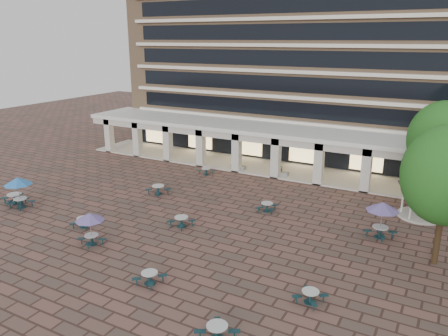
{
  "coord_description": "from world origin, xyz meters",
  "views": [
    {
      "loc": [
        17.01,
        -25.45,
        13.04
      ],
      "look_at": [
        1.55,
        3.0,
        3.35
      ],
      "focal_mm": 35.0,
      "sensor_mm": 36.0,
      "label": 1
    }
  ],
  "objects": [
    {
      "name": "picnic_table_3",
      "position": [
        8.81,
        -11.0,
        0.44
      ],
      "size": [
        1.95,
        1.95,
        0.74
      ],
      "rotation": [
        0.0,
        0.0,
        -0.28
      ],
      "color": "#122D36",
      "rests_on": "ground"
    },
    {
      "name": "picnic_table_13",
      "position": [
        4.79,
        4.05,
        0.42
      ],
      "size": [
        1.7,
        1.7,
        0.7
      ],
      "rotation": [
        0.0,
        0.0,
        0.12
      ],
      "color": "#122D36",
      "rests_on": "ground"
    },
    {
      "name": "retail_arcade",
      "position": [
        0.0,
        14.8,
        3.0
      ],
      "size": [
        42.0,
        6.6,
        4.4
      ],
      "color": "white",
      "rests_on": "ground"
    },
    {
      "name": "picnic_table_1",
      "position": [
        -5.59,
        -4.94,
        0.42
      ],
      "size": [
        1.77,
        1.77,
        0.7
      ],
      "rotation": [
        0.0,
        0.0,
        0.19
      ],
      "color": "#122D36",
      "rests_on": "ground"
    },
    {
      "name": "gazebo",
      "position": [
        15.46,
        8.61,
        2.64
      ],
      "size": [
        3.77,
        3.77,
        3.51
      ],
      "rotation": [
        0.0,
        0.0,
        0.03
      ],
      "color": "beige",
      "rests_on": "ground"
    },
    {
      "name": "picnic_table_6",
      "position": [
        -3.05,
        -6.72,
        1.86
      ],
      "size": [
        1.9,
        1.9,
        2.19
      ],
      "rotation": [
        0.0,
        0.0,
        -0.36
      ],
      "color": "#122D36",
      "rests_on": "ground"
    },
    {
      "name": "picnic_table_0",
      "position": [
        -13.96,
        -4.28,
        0.5
      ],
      "size": [
        2.24,
        2.24,
        0.83
      ],
      "rotation": [
        0.0,
        0.0,
        -0.34
      ],
      "color": "#122D36",
      "rests_on": "ground"
    },
    {
      "name": "ground",
      "position": [
        0.0,
        0.0,
        0.0
      ],
      "size": [
        120.0,
        120.0,
        0.0
      ],
      "primitive_type": "plane",
      "color": "brown",
      "rests_on": "ground"
    },
    {
      "name": "picnic_table_2",
      "position": [
        3.25,
        -8.71,
        0.41
      ],
      "size": [
        1.6,
        1.6,
        0.69
      ],
      "rotation": [
        0.0,
        0.0,
        -0.04
      ],
      "color": "#122D36",
      "rests_on": "ground"
    },
    {
      "name": "picnic_table_12",
      "position": [
        -4.3,
        10.0,
        0.39
      ],
      "size": [
        1.76,
        1.76,
        0.65
      ],
      "rotation": [
        0.0,
        0.0,
        -0.38
      ],
      "color": "#122D36",
      "rests_on": "ground"
    },
    {
      "name": "picnic_table_10",
      "position": [
        0.53,
        -1.54,
        0.44
      ],
      "size": [
        1.88,
        1.88,
        0.74
      ],
      "rotation": [
        0.0,
        0.0,
        -0.2
      ],
      "color": "#122D36",
      "rests_on": "ground"
    },
    {
      "name": "apartment_building",
      "position": [
        0.0,
        25.47,
        12.6
      ],
      "size": [
        40.0,
        15.5,
        25.2
      ],
      "color": "tan",
      "rests_on": "ground"
    },
    {
      "name": "tree_east_c",
      "position": [
        16.18,
        10.72,
        5.62
      ],
      "size": [
        5.16,
        5.16,
        8.6
      ],
      "color": "#382816",
      "rests_on": "ground"
    },
    {
      "name": "picnic_table_4",
      "position": [
        -12.79,
        -4.61,
        2.12
      ],
      "size": [
        2.16,
        2.16,
        2.5
      ],
      "rotation": [
        0.0,
        0.0,
        0.04
      ],
      "color": "#122D36",
      "rests_on": "ground"
    },
    {
      "name": "picnic_table_7",
      "position": [
        11.59,
        -6.23,
        0.4
      ],
      "size": [
        1.72,
        1.72,
        0.67
      ],
      "rotation": [
        0.0,
        0.0,
        -0.21
      ],
      "color": "#122D36",
      "rests_on": "ground"
    },
    {
      "name": "picnic_table_11",
      "position": [
        13.38,
        3.4,
        2.15
      ],
      "size": [
        2.2,
        2.2,
        2.54
      ],
      "rotation": [
        0.0,
        0.0,
        -0.44
      ],
      "color": "#122D36",
      "rests_on": "ground"
    },
    {
      "name": "planter_left",
      "position": [
        -2.18,
        12.9,
        0.46
      ],
      "size": [
        1.5,
        0.75,
        1.2
      ],
      "color": "#9B9C96",
      "rests_on": "ground"
    },
    {
      "name": "picnic_table_8",
      "position": [
        -5.01,
        3.12,
        0.48
      ],
      "size": [
        2.03,
        2.03,
        0.8
      ],
      "rotation": [
        0.0,
        0.0,
        -0.21
      ],
      "color": "#122D36",
      "rests_on": "ground"
    },
    {
      "name": "tree_east_a",
      "position": [
        16.9,
        1.27,
        5.55
      ],
      "size": [
        5.1,
        5.1,
        8.5
      ],
      "color": "#382816",
      "rests_on": "ground"
    },
    {
      "name": "planter_right",
      "position": [
        2.48,
        12.9,
        0.42
      ],
      "size": [
        1.5,
        0.6,
        1.15
      ],
      "color": "#9B9C96",
      "rests_on": "ground"
    }
  ]
}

